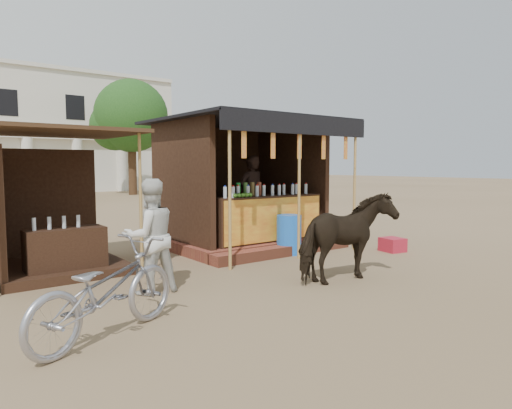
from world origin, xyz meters
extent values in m
plane|color=#846B4C|center=(0.00, 0.00, 0.00)|extent=(120.00, 120.00, 0.00)
cube|color=brown|center=(1.00, 3.50, 0.11)|extent=(3.40, 2.80, 0.22)
cube|color=brown|center=(1.00, 1.95, 0.10)|extent=(3.40, 0.35, 0.20)
cube|color=#362013|center=(1.00, 2.55, 0.69)|extent=(2.60, 0.55, 0.95)
cube|color=#C55417|center=(1.00, 2.27, 0.69)|extent=(2.50, 0.02, 0.88)
cube|color=#362013|center=(1.00, 4.75, 1.47)|extent=(3.00, 0.12, 2.50)
cube|color=#362013|center=(-0.50, 3.50, 1.47)|extent=(0.12, 2.50, 2.50)
cube|color=#362013|center=(2.50, 3.50, 1.47)|extent=(0.12, 2.50, 2.50)
cube|color=black|center=(1.00, 3.30, 2.75)|extent=(3.60, 3.60, 0.06)
cube|color=black|center=(1.00, 1.52, 2.57)|extent=(3.60, 0.06, 0.36)
cylinder|color=tan|center=(-0.60, 1.55, 1.38)|extent=(0.06, 0.06, 2.75)
cylinder|color=tan|center=(1.00, 1.55, 1.38)|extent=(0.06, 0.06, 2.75)
cylinder|color=tan|center=(2.60, 1.55, 1.38)|extent=(0.06, 0.06, 2.75)
cube|color=red|center=(-0.30, 1.55, 2.20)|extent=(0.10, 0.02, 0.55)
cube|color=red|center=(0.35, 1.55, 2.20)|extent=(0.10, 0.02, 0.55)
cube|color=red|center=(1.00, 1.55, 2.20)|extent=(0.10, 0.02, 0.55)
cube|color=red|center=(1.65, 1.55, 2.20)|extent=(0.10, 0.02, 0.55)
cube|color=red|center=(2.30, 1.55, 2.20)|extent=(0.10, 0.02, 0.55)
imported|color=black|center=(1.39, 3.60, 1.12)|extent=(0.67, 0.46, 1.81)
cube|color=#362013|center=(-3.00, 3.20, 0.07)|extent=(2.00, 2.00, 0.15)
cube|color=#362013|center=(-3.00, 4.15, 1.05)|extent=(1.90, 0.10, 2.10)
cube|color=#472D19|center=(-3.00, 3.10, 2.35)|extent=(2.40, 2.40, 0.06)
cylinder|color=tan|center=(-1.95, 2.15, 1.18)|extent=(0.05, 0.05, 2.35)
cube|color=#362013|center=(-3.00, 2.70, 0.40)|extent=(1.20, 0.50, 0.80)
imported|color=black|center=(0.39, -0.21, 0.69)|extent=(1.65, 0.79, 1.38)
imported|color=#9C9BA3|center=(-3.38, -0.27, 0.51)|extent=(2.04, 1.39, 1.02)
imported|color=silver|center=(-2.29, 1.05, 0.81)|extent=(0.79, 0.62, 1.62)
cylinder|color=blue|center=(1.15, 2.00, 0.40)|extent=(0.53, 0.53, 0.80)
cube|color=#A81C2D|center=(3.06, 0.89, 0.14)|extent=(0.47, 0.51, 0.29)
cube|color=#19743C|center=(2.77, 2.60, 0.20)|extent=(0.70, 0.55, 0.40)
cube|color=white|center=(2.77, 2.60, 0.43)|extent=(0.72, 0.57, 0.06)
cylinder|color=silver|center=(1.00, 26.40, 1.80)|extent=(0.70, 0.70, 3.60)
cylinder|color=silver|center=(4.00, 26.40, 1.80)|extent=(0.70, 0.70, 3.60)
cylinder|color=silver|center=(7.00, 26.40, 1.80)|extent=(0.70, 0.70, 3.60)
cylinder|color=silver|center=(10.00, 26.40, 1.80)|extent=(0.70, 0.70, 3.60)
cylinder|color=#382314|center=(6.00, 22.00, 2.00)|extent=(0.50, 0.50, 4.00)
sphere|color=#2A581E|center=(6.00, 22.00, 4.80)|extent=(4.40, 4.40, 4.40)
sphere|color=#2A581E|center=(5.20, 22.60, 4.20)|extent=(2.99, 2.99, 2.99)
camera|label=1|loc=(-4.94, -4.89, 1.80)|focal=32.00mm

